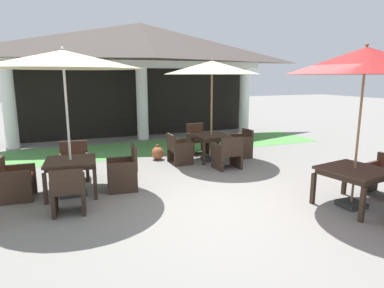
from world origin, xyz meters
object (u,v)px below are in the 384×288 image
(patio_chair_near_foreground_south, at_px, (228,153))
(patio_table_mid_right, at_px, (71,164))
(patio_umbrella_near_foreground, at_px, (212,68))
(patio_chair_mid_right_west, at_px, (15,180))
(patio_table_near_foreground, at_px, (211,138))
(patio_chair_near_foreground_north, at_px, (197,140))
(patio_table_mid_left, at_px, (354,174))
(patio_chair_mid_right_south, at_px, (68,191))
(patio_umbrella_mid_left, at_px, (366,62))
(patio_umbrella_mid_right, at_px, (63,61))
(patio_chair_near_foreground_east, at_px, (241,144))
(patio_chair_mid_right_north, at_px, (74,162))
(patio_chair_mid_right_east, at_px, (124,171))
(terracotta_urn, at_px, (158,153))
(patio_chair_near_foreground_west, at_px, (179,149))

(patio_chair_near_foreground_south, bearing_deg, patio_table_mid_right, -172.77)
(patio_umbrella_near_foreground, bearing_deg, patio_chair_mid_right_west, -164.10)
(patio_table_near_foreground, distance_m, patio_chair_near_foreground_north, 0.99)
(patio_table_mid_left, bearing_deg, patio_chair_mid_right_south, 161.16)
(patio_umbrella_mid_left, xyz_separation_m, patio_umbrella_mid_right, (-4.64, 2.62, 0.05))
(patio_chair_near_foreground_east, xyz_separation_m, patio_chair_near_foreground_north, (-0.97, 0.97, 0.02))
(patio_chair_mid_right_north, distance_m, patio_chair_mid_right_west, 1.44)
(patio_table_mid_right, relative_size, patio_umbrella_mid_right, 0.35)
(patio_chair_mid_right_south, bearing_deg, patio_chair_mid_right_east, 44.67)
(patio_chair_mid_right_east, bearing_deg, terracotta_urn, -26.42)
(patio_table_near_foreground, xyz_separation_m, patio_chair_mid_right_north, (-3.67, -0.45, -0.23))
(patio_chair_near_foreground_east, bearing_deg, patio_chair_near_foreground_south, 135.11)
(patio_table_near_foreground, bearing_deg, patio_umbrella_mid_left, -78.04)
(patio_table_mid_right, height_order, terracotta_urn, patio_table_mid_right)
(patio_chair_near_foreground_north, bearing_deg, patio_umbrella_mid_right, 32.62)
(patio_table_near_foreground, bearing_deg, patio_chair_near_foreground_north, 90.25)
(patio_chair_near_foreground_north, distance_m, patio_chair_mid_right_west, 5.32)
(patio_chair_mid_right_north, bearing_deg, terracotta_urn, -149.27)
(patio_umbrella_near_foreground, relative_size, patio_chair_near_foreground_west, 3.45)
(patio_chair_near_foreground_west, height_order, patio_chair_mid_right_south, patio_chair_mid_right_south)
(patio_table_near_foreground, relative_size, patio_chair_mid_right_south, 1.09)
(patio_table_near_foreground, height_order, patio_umbrella_near_foreground, patio_umbrella_near_foreground)
(patio_table_mid_left, xyz_separation_m, patio_umbrella_mid_left, (0.00, 0.00, 1.94))
(patio_chair_mid_right_south, height_order, patio_chair_mid_right_east, patio_chair_mid_right_east)
(patio_chair_mid_right_south, distance_m, terracotta_urn, 3.97)
(patio_umbrella_near_foreground, height_order, patio_chair_near_foreground_west, patio_umbrella_near_foreground)
(patio_chair_mid_right_west, distance_m, terracotta_urn, 3.94)
(patio_chair_near_foreground_north, bearing_deg, patio_chair_near_foreground_west, 45.09)
(patio_chair_near_foreground_south, distance_m, patio_chair_mid_right_south, 4.16)
(patio_table_mid_left, bearing_deg, patio_chair_mid_right_north, 141.26)
(patio_umbrella_mid_left, bearing_deg, patio_table_near_foreground, 101.96)
(patio_chair_near_foreground_north, bearing_deg, patio_table_near_foreground, 90.00)
(patio_table_near_foreground, height_order, patio_chair_mid_right_north, patio_chair_mid_right_north)
(patio_table_mid_left, xyz_separation_m, patio_chair_mid_right_south, (-4.74, 1.62, -0.22))
(patio_chair_near_foreground_west, bearing_deg, patio_chair_mid_right_south, -49.93)
(patio_umbrella_mid_left, xyz_separation_m, patio_table_mid_right, (-4.64, 2.62, -1.95))
(patio_umbrella_mid_right, xyz_separation_m, patio_chair_mid_right_east, (1.02, -0.10, -2.20))
(patio_table_near_foreground, xyz_separation_m, patio_chair_near_foreground_east, (0.97, 0.00, -0.23))
(patio_chair_near_foreground_west, bearing_deg, patio_umbrella_near_foreground, 90.00)
(patio_chair_near_foreground_west, relative_size, patio_umbrella_mid_right, 0.27)
(patio_chair_near_foreground_south, bearing_deg, patio_umbrella_near_foreground, 90.00)
(patio_umbrella_mid_right, relative_size, terracotta_urn, 6.53)
(patio_table_mid_right, height_order, patio_chair_mid_right_west, patio_chair_mid_right_west)
(patio_chair_mid_right_east, bearing_deg, patio_umbrella_near_foreground, -54.59)
(patio_chair_mid_right_west, bearing_deg, patio_table_mid_left, 70.02)
(patio_chair_near_foreground_east, bearing_deg, patio_umbrella_near_foreground, 90.00)
(patio_chair_near_foreground_south, relative_size, patio_umbrella_mid_left, 0.30)
(patio_umbrella_mid_left, relative_size, patio_table_mid_right, 2.75)
(patio_chair_near_foreground_north, xyz_separation_m, patio_table_mid_left, (0.87, -5.06, 0.21))
(patio_chair_near_foreground_east, xyz_separation_m, patio_chair_mid_right_east, (-3.72, -1.57, 0.01))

